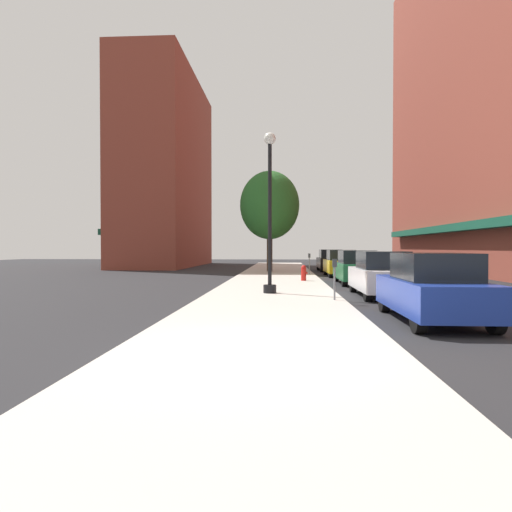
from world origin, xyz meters
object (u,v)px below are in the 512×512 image
object	(u,v)px
fire_hydrant	(304,273)
car_yellow	(341,263)
lamppost	(270,209)
parking_meter_near	(309,261)
car_blue	(432,288)
tree_near	(270,205)
car_white	(382,275)
car_black	(330,261)
parking_meter_far	(335,274)
car_green	(356,268)

from	to	relation	value
fire_hydrant	car_yellow	bearing A→B (deg)	65.45
lamppost	parking_meter_near	world-z (taller)	lamppost
fire_hydrant	car_blue	bearing A→B (deg)	-78.04
tree_near	car_blue	xyz separation A→B (m)	(4.55, -21.18, -3.99)
tree_near	car_white	distance (m)	16.64
parking_meter_near	car_black	bearing A→B (deg)	73.03
car_blue	lamppost	bearing A→B (deg)	124.63
parking_meter_near	car_yellow	size ratio (longest dim) A/B	0.30
parking_meter_far	car_black	bearing A→B (deg)	84.56
lamppost	car_blue	bearing A→B (deg)	-53.89
parking_meter_near	car_blue	world-z (taller)	car_blue
car_blue	fire_hydrant	bearing A→B (deg)	100.48
lamppost	car_white	size ratio (longest dim) A/B	1.37
fire_hydrant	car_yellow	xyz separation A→B (m)	(2.55, 5.58, 0.29)
car_black	fire_hydrant	bearing A→B (deg)	-100.18
car_white	car_black	distance (m)	18.27
car_blue	car_white	distance (m)	5.68
parking_meter_near	tree_near	size ratio (longest dim) A/B	0.18
parking_meter_far	car_yellow	world-z (taller)	car_yellow
tree_near	car_black	distance (m)	6.65
lamppost	car_white	bearing A→B (deg)	1.09
car_blue	car_black	bearing A→B (deg)	88.52
fire_hydrant	tree_near	world-z (taller)	tree_near
lamppost	fire_hydrant	size ratio (longest dim) A/B	7.47
parking_meter_far	car_green	xyz separation A→B (m)	(1.95, 8.01, -0.14)
fire_hydrant	car_green	distance (m)	2.62
lamppost	car_white	distance (m)	4.73
tree_near	car_blue	world-z (taller)	tree_near
car_blue	car_green	xyz separation A→B (m)	(0.00, 11.48, 0.00)
car_blue	tree_near	bearing A→B (deg)	100.65
car_blue	car_green	world-z (taller)	same
parking_meter_near	car_yellow	world-z (taller)	car_yellow
car_yellow	car_black	distance (m)	6.33
lamppost	car_black	size ratio (longest dim) A/B	1.37
lamppost	car_yellow	bearing A→B (deg)	71.22
car_blue	car_black	size ratio (longest dim) A/B	1.00
parking_meter_near	car_blue	distance (m)	17.66
parking_meter_far	tree_near	bearing A→B (deg)	98.36
fire_hydrant	lamppost	bearing A→B (deg)	-103.42
car_yellow	car_green	bearing A→B (deg)	-89.66
parking_meter_near	car_green	bearing A→B (deg)	-72.20
car_blue	car_black	world-z (taller)	same
lamppost	car_green	world-z (taller)	lamppost
fire_hydrant	parking_meter_far	size ratio (longest dim) A/B	0.60
parking_meter_far	car_green	world-z (taller)	car_green
lamppost	car_white	world-z (taller)	lamppost
fire_hydrant	car_blue	xyz separation A→B (m)	(2.55, -12.03, 0.29)
car_yellow	car_black	world-z (taller)	same
car_yellow	parking_meter_near	bearing A→B (deg)	-178.01
parking_meter_near	car_blue	bearing A→B (deg)	-83.66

